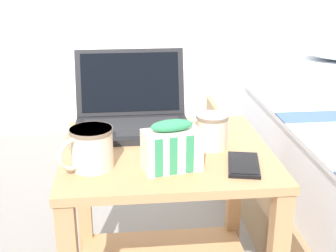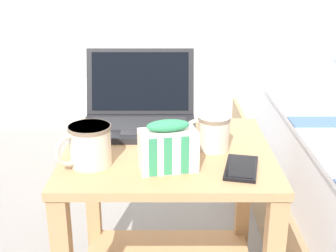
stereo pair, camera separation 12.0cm
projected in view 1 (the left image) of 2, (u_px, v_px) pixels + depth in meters
bedside_table at (167, 213)px, 1.33m from camera, size 0.56×0.50×0.55m
laptop at (132, 113)px, 1.41m from camera, size 0.34×0.28×0.22m
mug_front_left at (91, 147)px, 1.13m from camera, size 0.13×0.12×0.10m
mug_front_right at (210, 129)px, 1.26m from camera, size 0.13×0.09×0.09m
snack_bag at (170, 148)px, 1.13m from camera, size 0.15×0.10×0.13m
cell_phone at (244, 165)px, 1.16m from camera, size 0.10×0.15×0.01m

